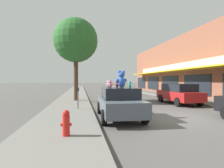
% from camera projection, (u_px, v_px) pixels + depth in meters
% --- Properties ---
extents(ground_plane, '(260.00, 260.00, 0.00)m').
position_uv_depth(ground_plane, '(177.00, 117.00, 8.57)').
color(ground_plane, '#514F4C').
extents(sidewalk_near, '(2.82, 90.00, 0.13)m').
position_uv_depth(sidewalk_near, '(64.00, 121.00, 7.61)').
color(sidewalk_near, slate).
rests_on(sidewalk_near, ground_plane).
extents(plush_art_car, '(2.03, 4.09, 1.48)m').
position_uv_depth(plush_art_car, '(119.00, 102.00, 8.43)').
color(plush_art_car, '#4C5660').
rests_on(plush_art_car, ground_plane).
extents(teddy_bear_giant, '(0.63, 0.42, 0.83)m').
position_uv_depth(teddy_bear_giant, '(121.00, 79.00, 8.50)').
color(teddy_bear_giant, blue).
rests_on(teddy_bear_giant, plush_art_car).
extents(teddy_bear_teal, '(0.18, 0.23, 0.31)m').
position_uv_depth(teddy_bear_teal, '(130.00, 85.00, 7.78)').
color(teddy_bear_teal, teal).
rests_on(teddy_bear_teal, plush_art_car).
extents(teddy_bear_red, '(0.22, 0.28, 0.37)m').
position_uv_depth(teddy_bear_red, '(117.00, 84.00, 8.67)').
color(teddy_bear_red, red).
rests_on(teddy_bear_red, plush_art_car).
extents(teddy_bear_yellow, '(0.16, 0.20, 0.27)m').
position_uv_depth(teddy_bear_yellow, '(123.00, 85.00, 9.02)').
color(teddy_bear_yellow, yellow).
rests_on(teddy_bear_yellow, plush_art_car).
extents(teddy_bear_white, '(0.26, 0.17, 0.35)m').
position_uv_depth(teddy_bear_white, '(108.00, 84.00, 8.62)').
color(teddy_bear_white, white).
rests_on(teddy_bear_white, plush_art_car).
extents(teddy_bear_pink, '(0.27, 0.16, 0.37)m').
position_uv_depth(teddy_bear_pink, '(110.00, 84.00, 8.08)').
color(teddy_bear_pink, pink).
rests_on(teddy_bear_pink, plush_art_car).
extents(parked_car_far_center, '(1.89, 4.19, 1.56)m').
position_uv_depth(parked_car_far_center, '(179.00, 93.00, 13.54)').
color(parked_car_far_center, maroon).
rests_on(parked_car_far_center, ground_plane).
extents(street_tree, '(3.73, 3.73, 6.96)m').
position_uv_depth(street_tree, '(76.00, 41.00, 14.78)').
color(street_tree, '#473323').
rests_on(street_tree, sidewalk_near).
extents(fire_hydrant, '(0.33, 0.22, 0.79)m').
position_uv_depth(fire_hydrant, '(66.00, 123.00, 5.31)').
color(fire_hydrant, red).
rests_on(fire_hydrant, sidewalk_near).
extents(parking_meter, '(0.14, 0.10, 1.27)m').
position_uv_depth(parking_meter, '(78.00, 95.00, 10.45)').
color(parking_meter, '#4C4C51').
rests_on(parking_meter, sidewalk_near).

